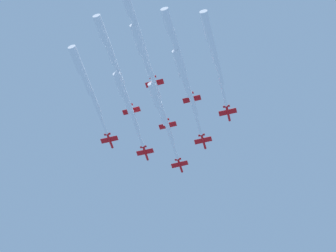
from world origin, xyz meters
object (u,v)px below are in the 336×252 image
Objects in this scene: jet_port_mid at (147,63)px; jet_starboard_outer at (110,52)px; jet_starboard_inner at (186,85)px; jet_port_outer at (213,50)px; jet_port_inner at (127,103)px; jet_trail_port at (175,43)px; jet_starboard_mid at (86,82)px; jet_lead at (162,114)px; jet_trail_starboard at (135,25)px.

jet_starboard_outer is at bearing -17.41° from jet_port_mid.
jet_port_outer is at bearing 89.81° from jet_starboard_inner.
jet_port_inner is 0.98× the size of jet_trail_port.
jet_starboard_mid is (37.47, -24.69, 0.53)m from jet_starboard_inner.
jet_lead is 19.30m from jet_starboard_inner.
jet_port_mid is (20.26, 17.40, 1.39)m from jet_lead.
jet_lead is 1.05× the size of jet_trail_starboard.
jet_lead is at bearing -115.81° from jet_trail_port.
jet_starboard_inner is at bearing 124.71° from jet_port_inner.
jet_lead is at bearing -90.43° from jet_starboard_inner.
jet_port_mid is 1.14× the size of jet_trail_port.
jet_starboard_outer reaches higher than jet_port_outer.
jet_starboard_mid is 1.09× the size of jet_trail_port.
jet_port_inner is 46.44m from jet_port_outer.
jet_trail_port is 18.63m from jet_trail_starboard.
jet_port_mid is at bearing 127.28° from jet_starboard_mid.
jet_trail_starboard is at bearing 40.77° from jet_lead.
jet_trail_starboard is (33.87, -9.83, 0.73)m from jet_port_outer.
jet_port_mid is 18.32m from jet_trail_starboard.
jet_port_inner is 28.66m from jet_starboard_inner.
jet_port_mid is 16.78m from jet_starboard_outer.
jet_starboard_outer reaches higher than jet_starboard_mid.
jet_starboard_inner is 0.98× the size of jet_port_outer.
jet_port_inner is at bearing -55.29° from jet_starboard_inner.
jet_trail_port reaches higher than jet_starboard_inner.
jet_starboard_inner is at bearing 169.17° from jet_starboard_outer.
jet_starboard_inner is 1.08× the size of jet_trail_port.
jet_starboard_outer is at bearing -10.83° from jet_starboard_inner.
jet_port_mid is at bearing -5.38° from jet_starboard_inner.
jet_port_inner is 0.86× the size of jet_port_mid.
jet_trail_starboard reaches higher than jet_starboard_mid.
jet_port_inner is at bearing -117.64° from jet_trail_starboard.
jet_starboard_outer is 1.06× the size of jet_trail_starboard.
jet_starboard_inner is 36.87m from jet_starboard_outer.
jet_lead is 1.07× the size of jet_port_inner.
jet_port_outer is (0.07, 19.92, 2.02)m from jet_starboard_inner.
jet_starboard_mid is at bearing -33.38° from jet_starboard_inner.
jet_trail_starboard is at bearing -10.21° from jet_trail_port.
jet_lead is 38.00m from jet_starboard_mid.
jet_port_mid is 28.67m from jet_starboard_mid.
jet_trail_port is (15.59, -6.53, -0.77)m from jet_port_outer.
jet_starboard_outer is (-1.37, 17.78, 2.40)m from jet_starboard_mid.
jet_port_inner is 21.18m from jet_starboard_mid.
jet_starboard_mid is at bearing -8.15° from jet_lead.
jet_port_outer reaches higher than jet_starboard_mid.
jet_port_inner is 36.96m from jet_trail_port.
jet_port_mid reaches higher than jet_lead.
jet_trail_port is (-21.81, 38.07, 0.72)m from jet_starboard_mid.
jet_starboard_mid is 18.00m from jet_starboard_outer.
jet_starboard_mid is at bearing -85.59° from jet_starboard_outer.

